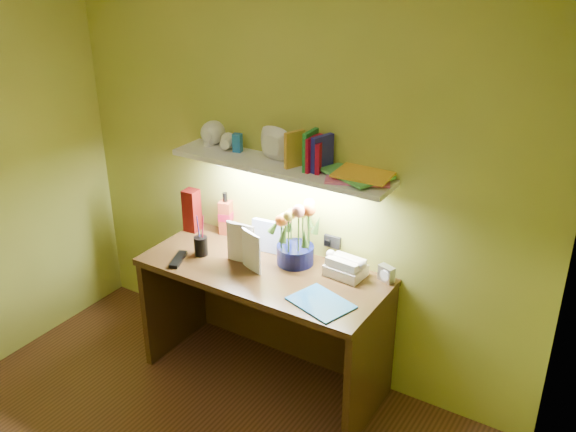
% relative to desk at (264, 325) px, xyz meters
% --- Properties ---
extents(desk, '(1.40, 0.60, 0.75)m').
position_rel_desk_xyz_m(desk, '(0.00, 0.00, 0.00)').
color(desk, '#3A240F').
rests_on(desk, ground).
extents(flower_bouquet, '(0.28, 0.28, 0.37)m').
position_rel_desk_xyz_m(flower_bouquet, '(0.12, 0.16, 0.56)').
color(flower_bouquet, '#090D3A').
rests_on(flower_bouquet, desk).
extents(telephone, '(0.22, 0.17, 0.12)m').
position_rel_desk_xyz_m(telephone, '(0.42, 0.18, 0.44)').
color(telephone, white).
rests_on(telephone, desk).
extents(desk_clock, '(0.10, 0.07, 0.09)m').
position_rel_desk_xyz_m(desk_clock, '(0.63, 0.24, 0.42)').
color(desk_clock, silver).
rests_on(desk_clock, desk).
extents(whisky_bottle, '(0.09, 0.09, 0.27)m').
position_rel_desk_xyz_m(whisky_bottle, '(-0.44, 0.25, 0.51)').
color(whisky_bottle, '#AB4022').
rests_on(whisky_bottle, desk).
extents(whisky_box, '(0.09, 0.09, 0.27)m').
position_rel_desk_xyz_m(whisky_box, '(-0.65, 0.18, 0.51)').
color(whisky_box, '#5A0C0A').
rests_on(whisky_box, desk).
extents(pen_cup, '(0.10, 0.10, 0.19)m').
position_rel_desk_xyz_m(pen_cup, '(-0.40, -0.05, 0.47)').
color(pen_cup, black).
rests_on(pen_cup, desk).
extents(art_card, '(0.19, 0.06, 0.19)m').
position_rel_desk_xyz_m(art_card, '(-0.10, 0.20, 0.47)').
color(art_card, white).
rests_on(art_card, desk).
extents(tv_remote, '(0.12, 0.19, 0.02)m').
position_rel_desk_xyz_m(tv_remote, '(-0.46, -0.18, 0.39)').
color(tv_remote, black).
rests_on(tv_remote, desk).
extents(blue_folder, '(0.36, 0.31, 0.01)m').
position_rel_desk_xyz_m(blue_folder, '(0.45, -0.14, 0.38)').
color(blue_folder, blue).
rests_on(blue_folder, desk).
extents(desk_book_a, '(0.18, 0.03, 0.24)m').
position_rel_desk_xyz_m(desk_book_a, '(-0.24, -0.00, 0.50)').
color(desk_book_a, white).
rests_on(desk_book_a, desk).
extents(desk_book_b, '(0.16, 0.08, 0.23)m').
position_rel_desk_xyz_m(desk_book_b, '(-0.13, -0.01, 0.49)').
color(desk_book_b, white).
rests_on(desk_book_b, desk).
extents(wall_shelf, '(1.30, 0.35, 0.24)m').
position_rel_desk_xyz_m(wall_shelf, '(0.01, 0.19, 0.96)').
color(wall_shelf, white).
rests_on(wall_shelf, ground).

